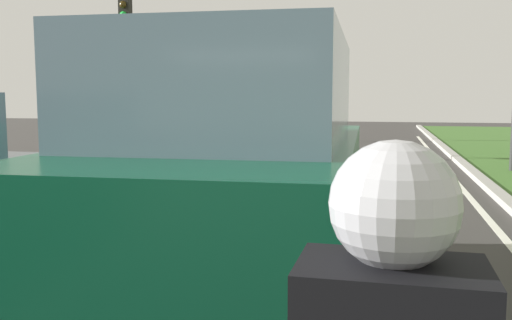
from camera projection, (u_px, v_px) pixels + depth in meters
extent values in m
plane|color=#383533|center=(270.00, 194.00, 10.58)|extent=(60.00, 60.00, 0.00)
cube|color=silver|center=(234.00, 192.00, 10.73)|extent=(0.12, 32.00, 0.01)
cube|color=silver|center=(473.00, 201.00, 9.80)|extent=(0.12, 32.00, 0.01)
cube|color=#9E9B93|center=(504.00, 199.00, 9.69)|extent=(0.24, 48.00, 0.12)
cube|color=#0C472D|center=(238.00, 205.00, 4.67)|extent=(2.02, 4.55, 1.10)
cube|color=slate|center=(233.00, 89.00, 4.41)|extent=(1.77, 2.74, 0.80)
cylinder|color=black|center=(193.00, 224.00, 6.39)|extent=(0.24, 0.77, 0.76)
cylinder|color=black|center=(349.00, 231.00, 6.05)|extent=(0.24, 0.77, 0.76)
cylinder|color=black|center=(45.00, 237.00, 6.05)|extent=(0.23, 0.64, 0.64)
cube|color=silver|center=(162.00, 152.00, 11.41)|extent=(1.64, 3.70, 0.80)
cube|color=slate|center=(157.00, 115.00, 11.09)|extent=(1.48, 1.90, 0.68)
cylinder|color=black|center=(152.00, 163.00, 12.84)|extent=(0.22, 0.60, 0.60)
cylinder|color=black|center=(216.00, 165.00, 12.52)|extent=(0.22, 0.60, 0.60)
cylinder|color=black|center=(98.00, 179.00, 10.40)|extent=(0.22, 0.60, 0.60)
cylinder|color=black|center=(176.00, 182.00, 10.08)|extent=(0.22, 0.60, 0.60)
sphere|color=#B2B2B7|center=(394.00, 205.00, 1.20)|extent=(0.28, 0.28, 0.28)
cylinder|color=#2D2D2D|center=(130.00, 70.00, 16.18)|extent=(0.14, 0.14, 5.08)
cube|color=black|center=(125.00, 5.00, 15.78)|extent=(0.32, 0.24, 0.90)
sphere|color=#382B0C|center=(123.00, 5.00, 15.65)|extent=(0.20, 0.20, 0.20)
sphere|color=green|center=(123.00, 15.00, 15.69)|extent=(0.20, 0.20, 0.20)
cylinder|color=#2D2D2D|center=(333.00, 83.00, 22.29)|extent=(0.14, 0.14, 4.61)
cube|color=black|center=(333.00, 40.00, 21.91)|extent=(0.32, 0.24, 0.90)
sphere|color=#3F0F0F|center=(333.00, 33.00, 21.75)|extent=(0.20, 0.20, 0.20)
sphere|color=#382B0C|center=(333.00, 40.00, 21.78)|extent=(0.20, 0.20, 0.20)
sphere|color=green|center=(333.00, 47.00, 21.81)|extent=(0.20, 0.20, 0.20)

